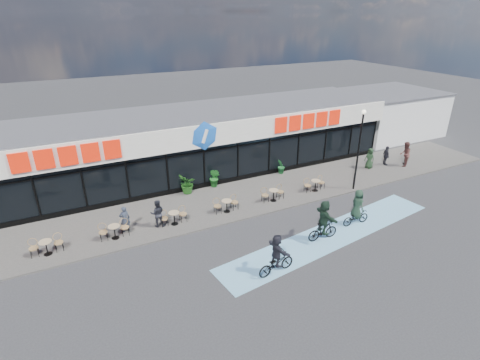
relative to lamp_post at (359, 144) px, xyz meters
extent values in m
plane|color=#28282B|center=(-8.85, -2.30, -3.29)|extent=(120.00, 120.00, 0.00)
cube|color=#4E4A45|center=(-8.85, 2.20, -3.24)|extent=(44.00, 5.00, 0.10)
cube|color=#67A1C4|center=(-4.85, -3.80, -3.28)|extent=(14.17, 4.13, 0.01)
cube|color=black|center=(-8.85, 7.70, -1.79)|extent=(30.00, 6.00, 3.00)
cube|color=white|center=(-8.85, 7.55, 0.46)|extent=(30.60, 6.30, 1.50)
cube|color=#47474C|center=(-8.85, 7.70, 1.26)|extent=(30.60, 6.30, 0.10)
cube|color=navy|center=(-8.85, 4.66, -0.24)|extent=(30.60, 0.08, 0.18)
cube|color=black|center=(-8.85, 4.67, -0.64)|extent=(30.00, 0.06, 0.08)
cube|color=black|center=(-8.85, 4.68, -3.09)|extent=(30.00, 0.10, 0.40)
cube|color=red|center=(-16.85, 4.40, 0.51)|extent=(5.63, 0.18, 1.10)
cube|color=red|center=(-0.85, 4.40, 0.51)|extent=(5.63, 0.18, 1.10)
ellipsoid|color=blue|center=(-8.85, 4.40, 0.51)|extent=(1.90, 0.24, 1.90)
cylinder|color=black|center=(-18.85, 4.67, -1.79)|extent=(0.10, 0.10, 3.00)
cylinder|color=black|center=(-16.35, 4.67, -1.79)|extent=(0.10, 0.10, 3.00)
cylinder|color=black|center=(-13.85, 4.67, -1.79)|extent=(0.10, 0.10, 3.00)
cylinder|color=black|center=(-11.35, 4.67, -1.79)|extent=(0.10, 0.10, 3.00)
cylinder|color=black|center=(-8.85, 4.67, -1.79)|extent=(0.10, 0.10, 3.00)
cylinder|color=black|center=(-6.35, 4.67, -1.79)|extent=(0.10, 0.10, 3.00)
cylinder|color=black|center=(-3.85, 4.67, -1.79)|extent=(0.10, 0.10, 3.00)
cylinder|color=black|center=(-1.35, 4.67, -1.79)|extent=(0.10, 0.10, 3.00)
cylinder|color=black|center=(1.15, 4.67, -1.79)|extent=(0.10, 0.10, 3.00)
cylinder|color=black|center=(3.65, 4.67, -1.79)|extent=(0.10, 0.10, 3.00)
cylinder|color=black|center=(6.15, 4.67, -1.79)|extent=(0.10, 0.10, 3.00)
cube|color=silver|center=(11.65, 8.70, -1.29)|extent=(9.00, 7.00, 4.00)
cube|color=#47474C|center=(11.65, 8.70, 0.76)|extent=(9.20, 7.20, 0.12)
cylinder|color=black|center=(0.00, 0.00, -0.61)|extent=(0.12, 0.12, 5.15)
sphere|color=#FFF2CC|center=(0.00, 0.00, 2.07)|extent=(0.28, 0.28, 0.28)
cylinder|color=tan|center=(-18.61, 0.90, -2.47)|extent=(0.60, 0.60, 0.04)
cylinder|color=black|center=(-18.61, 0.90, -2.82)|extent=(0.06, 0.06, 0.70)
cylinder|color=black|center=(-18.61, 0.90, -3.18)|extent=(0.40, 0.40, 0.02)
cylinder|color=tan|center=(-15.39, 0.90, -2.47)|extent=(0.60, 0.60, 0.04)
cylinder|color=black|center=(-15.39, 0.90, -2.82)|extent=(0.06, 0.06, 0.70)
cylinder|color=black|center=(-15.39, 0.90, -3.18)|extent=(0.40, 0.40, 0.02)
cylinder|color=tan|center=(-12.17, 0.90, -2.47)|extent=(0.60, 0.60, 0.04)
cylinder|color=black|center=(-12.17, 0.90, -2.82)|extent=(0.06, 0.06, 0.70)
cylinder|color=black|center=(-12.17, 0.90, -3.18)|extent=(0.40, 0.40, 0.02)
cylinder|color=tan|center=(-8.95, 0.90, -2.47)|extent=(0.60, 0.60, 0.04)
cylinder|color=black|center=(-8.95, 0.90, -2.82)|extent=(0.06, 0.06, 0.70)
cylinder|color=black|center=(-8.95, 0.90, -3.18)|extent=(0.40, 0.40, 0.02)
cylinder|color=tan|center=(-5.72, 0.90, -2.47)|extent=(0.60, 0.60, 0.04)
cylinder|color=black|center=(-5.72, 0.90, -2.82)|extent=(0.06, 0.06, 0.70)
cylinder|color=black|center=(-5.72, 0.90, -3.18)|extent=(0.40, 0.40, 0.02)
cylinder|color=tan|center=(-2.50, 0.90, -2.47)|extent=(0.60, 0.60, 0.04)
cylinder|color=black|center=(-2.50, 0.90, -2.82)|extent=(0.06, 0.06, 0.70)
cylinder|color=black|center=(-2.50, 0.90, -3.18)|extent=(0.40, 0.40, 0.02)
imported|color=#1D4F16|center=(-10.21, 4.28, -2.54)|extent=(1.34, 1.44, 1.30)
imported|color=#1A5D1D|center=(-8.25, 4.41, -2.51)|extent=(0.86, 0.93, 1.35)
imported|color=#1A5D29|center=(-3.02, 4.34, -2.62)|extent=(0.77, 0.80, 1.14)
imported|color=#29303F|center=(-14.74, 1.35, -2.44)|extent=(0.57, 0.40, 1.50)
imported|color=black|center=(-13.02, 1.10, -2.39)|extent=(0.90, 0.78, 1.60)
imported|color=#1A301B|center=(3.55, 2.32, -2.40)|extent=(0.64, 0.85, 1.57)
imported|color=black|center=(5.15, 2.24, -2.43)|extent=(0.68, 0.97, 1.52)
imported|color=#522E2A|center=(6.27, 1.47, -2.23)|extent=(1.18, 1.13, 1.92)
imported|color=black|center=(-5.61, -3.89, -2.77)|extent=(1.77, 0.60, 1.05)
imported|color=#192E20|center=(-5.61, -3.89, -1.92)|extent=(0.65, 1.72, 1.83)
imported|color=black|center=(-2.98, -3.47, -2.84)|extent=(1.71, 0.65, 0.89)
imported|color=#1B3122|center=(-2.98, -3.47, -1.99)|extent=(0.57, 0.84, 1.69)
imported|color=black|center=(-9.24, -5.18, -2.79)|extent=(1.97, 0.87, 1.00)
imported|color=#22232B|center=(-9.24, -5.18, -2.06)|extent=(0.62, 1.49, 1.57)
camera|label=1|loc=(-16.91, -16.96, 7.71)|focal=28.00mm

